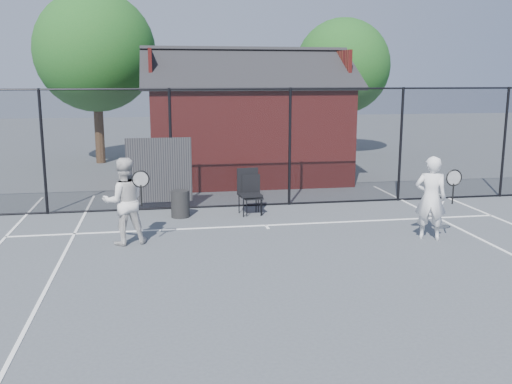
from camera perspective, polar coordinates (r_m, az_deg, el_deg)
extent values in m
plane|color=#474C51|center=(9.92, 4.27, -7.71)|extent=(80.00, 80.00, 0.00)
cube|color=white|center=(12.73, 0.98, -3.35)|extent=(11.00, 0.06, 0.01)
cube|color=white|center=(7.99, -22.49, -13.40)|extent=(0.06, 18.00, 0.01)
cube|color=white|center=(12.58, 1.11, -3.52)|extent=(0.06, 0.30, 0.01)
cylinder|color=black|center=(14.44, -20.51, 3.73)|extent=(0.07, 0.07, 3.00)
cylinder|color=black|center=(14.20, -8.51, 4.21)|extent=(0.07, 0.07, 3.00)
cylinder|color=black|center=(14.58, 3.39, 4.50)|extent=(0.07, 0.07, 3.00)
cylinder|color=black|center=(15.54, 14.26, 4.59)|extent=(0.07, 0.07, 3.00)
cylinder|color=black|center=(16.98, 23.58, 4.54)|extent=(0.07, 0.07, 3.00)
cylinder|color=black|center=(14.28, -0.51, 10.29)|extent=(22.00, 0.04, 0.04)
cylinder|color=black|center=(14.63, -0.49, -1.30)|extent=(22.00, 0.04, 0.04)
cube|color=black|center=(14.38, -0.50, 4.42)|extent=(22.00, 3.00, 0.01)
cube|color=black|center=(14.25, -9.65, 2.16)|extent=(1.60, 0.04, 1.60)
cube|color=maroon|center=(18.39, -1.00, 5.94)|extent=(6.00, 4.00, 3.00)
cube|color=black|center=(17.32, -0.50, 12.33)|extent=(6.50, 2.36, 1.32)
cube|color=black|center=(19.30, -1.49, 12.23)|extent=(6.50, 2.36, 1.32)
cube|color=maroon|center=(18.09, -10.50, 12.11)|extent=(0.10, 2.80, 1.06)
cube|color=maroon|center=(18.99, 8.01, 12.14)|extent=(0.10, 2.80, 1.06)
cylinder|color=#362315|center=(22.78, -15.40, 5.97)|extent=(0.36, 0.36, 2.52)
sphere|color=#164F1A|center=(22.71, -15.80, 13.37)|extent=(4.48, 4.48, 4.48)
cylinder|color=#362315|center=(24.94, 8.50, 6.36)|extent=(0.36, 0.36, 2.23)
sphere|color=#164F1A|center=(24.86, 8.68, 12.35)|extent=(3.97, 3.97, 3.97)
imported|color=white|center=(12.01, 17.07, -0.59)|extent=(0.73, 0.62, 1.71)
torus|color=black|center=(11.76, 19.19, 1.35)|extent=(0.34, 0.03, 0.34)
cylinder|color=black|center=(11.82, 19.09, -0.17)|extent=(0.03, 0.03, 0.41)
imported|color=silver|center=(11.46, -13.05, -0.91)|extent=(0.95, 0.80, 1.72)
torus|color=black|center=(11.01, -11.47, 1.28)|extent=(0.34, 0.03, 0.34)
cylinder|color=black|center=(11.07, -11.41, -0.35)|extent=(0.03, 0.03, 0.41)
cube|color=black|center=(13.66, -0.34, -0.36)|extent=(0.47, 0.49, 0.93)
cube|color=black|center=(13.63, -0.62, -0.06)|extent=(0.57, 0.59, 1.08)
cylinder|color=black|center=(13.54, -7.58, -1.18)|extent=(0.48, 0.48, 0.64)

